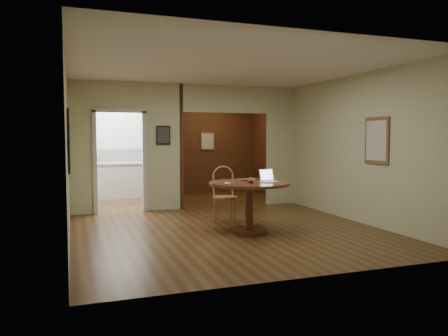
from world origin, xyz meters
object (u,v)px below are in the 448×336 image
object	(u,v)px
chair	(224,191)
closed_laptop	(250,180)
open_laptop	(268,178)
dining_table	(249,195)

from	to	relation	value
chair	closed_laptop	bearing A→B (deg)	-65.90
chair	closed_laptop	size ratio (longest dim) A/B	2.96
chair	open_laptop	xyz separation A→B (m)	(0.41, -1.01, 0.31)
open_laptop	dining_table	bearing A→B (deg)	149.70
dining_table	chair	world-z (taller)	chair
chair	closed_laptop	distance (m)	0.79
dining_table	chair	size ratio (longest dim) A/B	1.28
dining_table	closed_laptop	bearing A→B (deg)	64.65
dining_table	open_laptop	xyz separation A→B (m)	(0.31, -0.07, 0.27)
open_laptop	closed_laptop	bearing A→B (deg)	104.93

